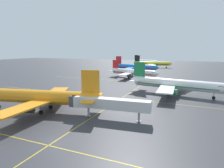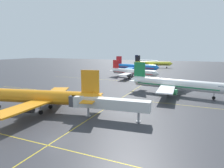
{
  "view_description": "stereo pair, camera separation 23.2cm",
  "coord_description": "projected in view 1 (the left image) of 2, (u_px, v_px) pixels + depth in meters",
  "views": [
    {
      "loc": [
        24.66,
        -28.91,
        17.97
      ],
      "look_at": [
        -5.24,
        40.96,
        4.52
      ],
      "focal_mm": 31.31,
      "sensor_mm": 36.0,
      "label": 1
    },
    {
      "loc": [
        24.87,
        -28.82,
        17.97
      ],
      "look_at": [
        -5.24,
        40.96,
        4.52
      ],
      "focal_mm": 31.31,
      "sensor_mm": 36.0,
      "label": 2
    }
  ],
  "objects": [
    {
      "name": "airliner_far_right_stand",
      "position": [
        152.0,
        64.0,
        195.34
      ],
      "size": [
        38.81,
        33.0,
        12.12
      ],
      "color": "yellow",
      "rests_on": "ground"
    },
    {
      "name": "jet_bridge",
      "position": [
        104.0,
        103.0,
        51.31
      ],
      "size": [
        21.95,
        5.1,
        5.58
      ],
      "color": "silver",
      "rests_on": "ground"
    },
    {
      "name": "ground_plane",
      "position": [
        55.0,
        141.0,
        38.86
      ],
      "size": [
        600.0,
        600.0,
        0.0
      ],
      "primitive_type": "plane",
      "color": "#333338"
    },
    {
      "name": "airliner_second_row",
      "position": [
        174.0,
        84.0,
        78.2
      ],
      "size": [
        40.21,
        34.3,
        12.52
      ],
      "color": "white",
      "rests_on": "ground"
    },
    {
      "name": "airliner_front_gate",
      "position": [
        40.0,
        97.0,
        57.04
      ],
      "size": [
        39.89,
        33.89,
        12.49
      ],
      "color": "orange",
      "rests_on": "ground"
    },
    {
      "name": "airliner_third_row",
      "position": [
        133.0,
        72.0,
        124.64
      ],
      "size": [
        35.25,
        29.97,
        11.05
      ],
      "color": "white",
      "rests_on": "ground"
    },
    {
      "name": "taxiway_markings",
      "position": [
        121.0,
        99.0,
        72.45
      ],
      "size": [
        124.39,
        129.06,
        0.01
      ],
      "color": "yellow",
      "rests_on": "ground"
    },
    {
      "name": "airliner_far_left_stand",
      "position": [
        135.0,
        67.0,
        158.08
      ],
      "size": [
        39.89,
        34.12,
        12.4
      ],
      "color": "blue",
      "rests_on": "ground"
    },
    {
      "name": "airliner_distant_taxiway",
      "position": [
        145.0,
        61.0,
        234.58
      ],
      "size": [
        35.23,
        30.17,
        11.29
      ],
      "color": "white",
      "rests_on": "ground"
    }
  ]
}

